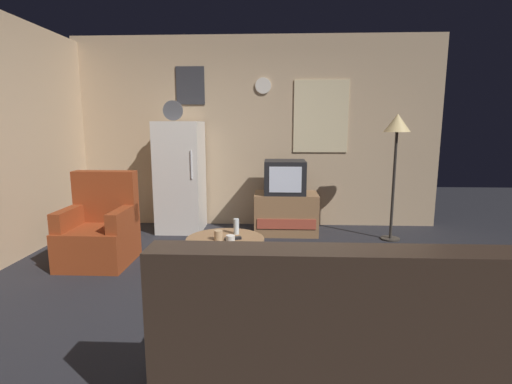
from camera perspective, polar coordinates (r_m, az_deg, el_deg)
The scene contains 13 objects.
ground_plane at distance 3.44m, azimuth -2.03°, elevation -15.06°, with size 12.00×12.00×0.00m, color #232328.
wall_with_art at distance 5.56m, azimuth -0.02°, elevation 8.83°, with size 5.20×0.12×2.68m.
fridge at distance 5.36m, azimuth -11.19°, elevation 2.27°, with size 0.60×0.62×1.77m.
tv_stand at distance 5.20m, azimuth 4.47°, elevation -3.17°, with size 0.84×0.53×0.55m.
crt_tv at distance 5.11m, azimuth 4.31°, elevation 2.25°, with size 0.54×0.51×0.44m.
standing_lamp at distance 5.05m, azimuth 20.24°, elevation 8.27°, with size 0.32×0.32×1.59m.
coffee_table at distance 3.61m, azimuth -4.57°, elevation -10.16°, with size 0.72×0.72×0.43m.
wine_glass at distance 3.65m, azimuth -2.96°, elevation -5.14°, with size 0.05×0.05×0.15m, color silver.
mug_ceramic_white at distance 3.33m, azimuth -3.82°, elevation -7.21°, with size 0.08×0.08×0.09m, color silver.
mug_ceramic_tan at distance 3.48m, azimuth -5.62°, elevation -6.44°, with size 0.08×0.08×0.09m, color tan.
remote_control at distance 3.50m, azimuth -3.45°, elevation -6.92°, with size 0.15×0.04×0.02m, color black.
armchair at distance 4.42m, azimuth -22.25°, elevation -5.43°, with size 0.68×0.68×0.96m.
couch at distance 2.19m, azimuth 10.57°, elevation -21.71°, with size 1.70×0.80×0.92m.
Camera 1 is at (0.26, -3.11, 1.46)m, focal length 26.85 mm.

